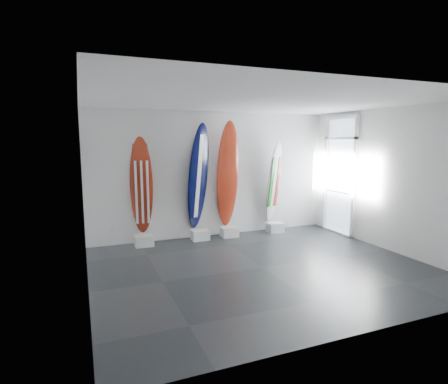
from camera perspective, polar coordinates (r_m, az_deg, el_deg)
name	(u,v)px	position (r m, az deg, el deg)	size (l,w,h in m)	color
floor	(262,267)	(6.81, 6.06, -11.79)	(6.00, 6.00, 0.00)	black
ceiling	(265,101)	(6.44, 6.47, 14.19)	(6.00, 6.00, 0.00)	white
wall_back	(215,175)	(8.72, -1.50, 2.77)	(6.00, 6.00, 0.00)	white
wall_front	(366,212)	(4.44, 21.65, -3.04)	(6.00, 6.00, 0.00)	white
wall_left	(83,196)	(5.70, -21.41, -0.65)	(5.00, 5.00, 0.00)	white
wall_right	(390,180)	(8.29, 24.88, 1.74)	(5.00, 5.00, 0.00)	white
display_block_usa	(144,241)	(8.22, -12.58, -7.56)	(0.40, 0.30, 0.24)	white
surfboard_usa	(141,186)	(8.08, -12.96, 0.88)	(0.50, 0.08, 2.19)	maroon
display_block_navy	(200,235)	(8.51, -3.80, -6.83)	(0.40, 0.30, 0.24)	white
surfboard_navy	(198,177)	(8.36, -4.10, 2.38)	(0.57, 0.08, 2.50)	black
display_block_swiss	(229,232)	(8.76, 0.84, -6.37)	(0.40, 0.30, 0.24)	white
surfboard_swiss	(228,175)	(8.61, 0.60, 2.78)	(0.58, 0.08, 2.55)	maroon
display_block_italy	(275,227)	(9.31, 8.09, -5.58)	(0.40, 0.30, 0.24)	white
surfboard_italy	(274,182)	(9.19, 7.92, 1.55)	(0.47, 0.08, 2.08)	silver
wall_outlet	(111,230)	(8.38, -17.41, -5.81)	(0.09, 0.02, 0.13)	silver
glass_door	(340,177)	(9.40, 17.86, 2.31)	(0.12, 1.16, 2.85)	white
balcony	(378,209)	(10.42, 23.29, -2.56)	(2.80, 2.20, 1.20)	slate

